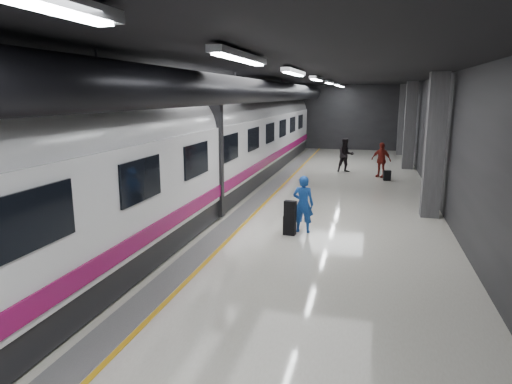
# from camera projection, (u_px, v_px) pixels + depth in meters

# --- Properties ---
(ground) EXTENTS (40.00, 40.00, 0.00)m
(ground) POSITION_uv_depth(u_px,v_px,m) (278.00, 223.00, 13.85)
(ground) COLOR silver
(ground) RESTS_ON ground
(platform_hall) EXTENTS (10.02, 40.02, 4.51)m
(platform_hall) POSITION_uv_depth(u_px,v_px,m) (276.00, 104.00, 14.08)
(platform_hall) COLOR black
(platform_hall) RESTS_ON ground
(train) EXTENTS (3.05, 38.00, 4.05)m
(train) POSITION_uv_depth(u_px,v_px,m) (176.00, 152.00, 14.19)
(train) COLOR black
(train) RESTS_ON ground
(traveler_main) EXTENTS (0.61, 0.41, 1.62)m
(traveler_main) POSITION_uv_depth(u_px,v_px,m) (303.00, 204.00, 12.78)
(traveler_main) COLOR blue
(traveler_main) RESTS_ON ground
(suitcase_main) EXTENTS (0.35, 0.24, 0.54)m
(suitcase_main) POSITION_uv_depth(u_px,v_px,m) (290.00, 225.00, 12.64)
(suitcase_main) COLOR black
(suitcase_main) RESTS_ON ground
(shoulder_bag) EXTENTS (0.35, 0.22, 0.43)m
(shoulder_bag) POSITION_uv_depth(u_px,v_px,m) (290.00, 209.00, 12.50)
(shoulder_bag) COLOR black
(shoulder_bag) RESTS_ON suitcase_main
(traveler_far_a) EXTENTS (1.02, 0.91, 1.72)m
(traveler_far_a) POSITION_uv_depth(u_px,v_px,m) (346.00, 155.00, 22.82)
(traveler_far_a) COLOR black
(traveler_far_a) RESTS_ON ground
(traveler_far_b) EXTENTS (1.04, 0.80, 1.64)m
(traveler_far_b) POSITION_uv_depth(u_px,v_px,m) (381.00, 160.00, 21.44)
(traveler_far_b) COLOR maroon
(traveler_far_b) RESTS_ON ground
(suitcase_far) EXTENTS (0.35, 0.26, 0.47)m
(suitcase_far) POSITION_uv_depth(u_px,v_px,m) (387.00, 175.00, 20.68)
(suitcase_far) COLOR black
(suitcase_far) RESTS_ON ground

